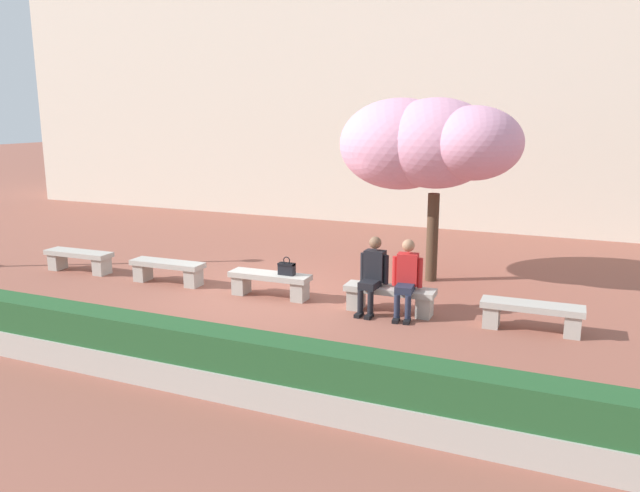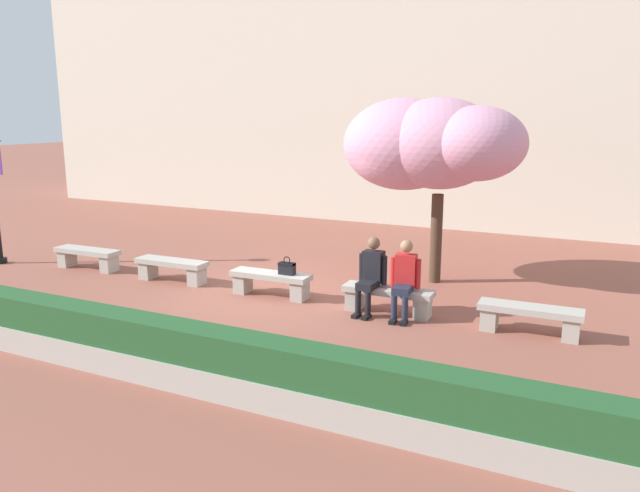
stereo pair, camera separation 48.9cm
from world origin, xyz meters
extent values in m
plane|color=#8E5142|center=(0.00, 0.00, 0.00)|extent=(100.00, 100.00, 0.00)
cube|color=beige|center=(0.00, 9.99, 3.90)|extent=(28.00, 4.00, 7.80)
cube|color=#ADA89E|center=(-4.59, 0.00, 0.40)|extent=(1.55, 0.46, 0.10)
cube|color=#ADA89E|center=(-5.19, -0.02, 0.17)|extent=(0.25, 0.35, 0.35)
cube|color=#ADA89E|center=(-3.99, 0.02, 0.17)|extent=(0.25, 0.35, 0.35)
cube|color=#ADA89E|center=(-2.29, 0.00, 0.40)|extent=(1.55, 0.46, 0.10)
cube|color=#ADA89E|center=(-2.89, -0.02, 0.17)|extent=(0.25, 0.35, 0.35)
cube|color=#ADA89E|center=(-1.69, 0.02, 0.17)|extent=(0.25, 0.35, 0.35)
cube|color=#ADA89E|center=(0.00, 0.00, 0.40)|extent=(1.55, 0.46, 0.10)
cube|color=#ADA89E|center=(-0.60, -0.02, 0.17)|extent=(0.25, 0.35, 0.35)
cube|color=#ADA89E|center=(0.60, 0.02, 0.17)|extent=(0.25, 0.35, 0.35)
cube|color=#ADA89E|center=(2.29, 0.00, 0.40)|extent=(1.55, 0.46, 0.10)
cube|color=#ADA89E|center=(1.69, -0.02, 0.17)|extent=(0.25, 0.35, 0.35)
cube|color=#ADA89E|center=(2.89, 0.02, 0.17)|extent=(0.25, 0.35, 0.35)
cube|color=#ADA89E|center=(4.59, 0.00, 0.40)|extent=(1.55, 0.46, 0.10)
cube|color=#ADA89E|center=(3.99, -0.02, 0.17)|extent=(0.25, 0.35, 0.35)
cube|color=#ADA89E|center=(5.19, 0.02, 0.17)|extent=(0.25, 0.35, 0.35)
cube|color=black|center=(1.89, -0.42, 0.03)|extent=(0.11, 0.22, 0.06)
cylinder|color=black|center=(1.90, -0.36, 0.24)|extent=(0.10, 0.10, 0.42)
cube|color=black|center=(2.07, -0.42, 0.03)|extent=(0.11, 0.22, 0.06)
cylinder|color=black|center=(2.08, -0.36, 0.24)|extent=(0.10, 0.10, 0.42)
cube|color=black|center=(2.00, -0.18, 0.51)|extent=(0.30, 0.41, 0.12)
cube|color=black|center=(2.01, 0.04, 0.78)|extent=(0.35, 0.24, 0.54)
sphere|color=brown|center=(2.01, 0.04, 1.19)|extent=(0.21, 0.21, 0.21)
cylinder|color=black|center=(1.80, 0.03, 0.74)|extent=(0.09, 0.09, 0.50)
cylinder|color=black|center=(2.21, 0.01, 0.74)|extent=(0.09, 0.09, 0.50)
cube|color=black|center=(2.54, -0.43, 0.03)|extent=(0.12, 0.23, 0.06)
cylinder|color=#23283D|center=(2.53, -0.37, 0.24)|extent=(0.10, 0.10, 0.42)
cube|color=black|center=(2.72, -0.41, 0.03)|extent=(0.12, 0.23, 0.06)
cylinder|color=#23283D|center=(2.71, -0.35, 0.24)|extent=(0.10, 0.10, 0.42)
cube|color=#23283D|center=(2.60, -0.18, 0.51)|extent=(0.32, 0.43, 0.12)
cube|color=red|center=(2.58, 0.04, 0.78)|extent=(0.36, 0.25, 0.54)
sphere|color=#A37556|center=(2.58, 0.04, 1.19)|extent=(0.21, 0.21, 0.21)
cylinder|color=red|center=(2.37, 0.00, 0.74)|extent=(0.09, 0.09, 0.50)
cylinder|color=red|center=(2.79, 0.04, 0.74)|extent=(0.09, 0.09, 0.50)
cube|color=black|center=(0.34, 0.02, 0.56)|extent=(0.30, 0.14, 0.22)
cube|color=black|center=(0.34, 0.02, 0.65)|extent=(0.30, 0.15, 0.04)
torus|color=black|center=(0.34, 0.02, 0.72)|extent=(0.14, 0.02, 0.14)
cylinder|color=#473323|center=(2.45, 2.31, 0.88)|extent=(0.23, 0.23, 1.77)
ellipsoid|color=pink|center=(2.45, 2.31, 2.74)|extent=(2.32, 2.35, 1.74)
ellipsoid|color=pink|center=(1.69, 2.43, 2.71)|extent=(2.41, 2.48, 1.81)
ellipsoid|color=pink|center=(3.20, 2.08, 2.77)|extent=(1.84, 1.98, 1.38)
cube|color=#ADA89E|center=(0.00, -3.78, 0.18)|extent=(13.12, 0.50, 0.36)
cube|color=#235128|center=(0.00, -3.78, 0.58)|extent=(13.02, 0.44, 0.44)
camera|label=1|loc=(5.26, -9.76, 3.37)|focal=35.00mm
camera|label=2|loc=(5.70, -9.55, 3.37)|focal=35.00mm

